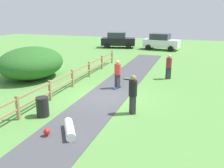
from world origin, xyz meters
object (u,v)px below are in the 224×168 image
(skater_riding, at_px, (118,73))
(skateboard_loose, at_px, (129,79))
(trash_bin, at_px, (43,107))
(bystander_maroon, at_px, (169,66))
(bush_large, at_px, (31,63))
(bystander_black, at_px, (133,92))
(parked_car_white, at_px, (161,42))
(parked_car_black, at_px, (118,40))
(skater_fallen, at_px, (68,129))

(skater_riding, bearing_deg, skateboard_loose, 84.72)
(trash_bin, distance_m, bystander_maroon, 9.48)
(bush_large, xyz_separation_m, bystander_black, (8.24, -3.87, -0.06))
(bystander_maroon, xyz_separation_m, bystander_black, (-0.88, -6.67, 0.08))
(skater_riding, relative_size, parked_car_white, 0.39)
(bush_large, relative_size, skateboard_loose, 6.06)
(bush_large, xyz_separation_m, parked_car_black, (1.38, 15.92, -0.13))
(skater_riding, xyz_separation_m, bystander_maroon, (2.69, 3.21, -0.03))
(trash_bin, bearing_deg, parked_car_white, 83.85)
(skater_fallen, bearing_deg, bush_large, 133.80)
(skateboard_loose, bearing_deg, parked_car_black, 110.17)
(trash_bin, distance_m, parked_car_white, 21.52)
(trash_bin, xyz_separation_m, parked_car_black, (-3.10, 21.37, 0.51))
(bush_large, bearing_deg, parked_car_black, 85.06)
(bush_large, bearing_deg, bystander_black, -25.16)
(bystander_maroon, bearing_deg, skater_fallen, -106.40)
(bush_large, xyz_separation_m, skateboard_loose, (6.62, 1.65, -1.00))
(trash_bin, distance_m, bystander_black, 4.12)
(skater_fallen, xyz_separation_m, bystander_black, (1.89, 2.75, 0.83))
(skateboard_loose, xyz_separation_m, parked_car_white, (0.16, 14.29, 0.87))
(trash_bin, height_order, skateboard_loose, trash_bin)
(trash_bin, xyz_separation_m, parked_car_white, (2.31, 21.39, 0.51))
(skateboard_loose, relative_size, parked_car_white, 0.19)
(skater_fallen, bearing_deg, skater_riding, 89.26)
(parked_car_white, bearing_deg, skater_riding, -91.23)
(bush_large, bearing_deg, trash_bin, -50.62)
(bystander_black, bearing_deg, bystander_maroon, 82.45)
(trash_bin, relative_size, skateboard_loose, 1.10)
(bush_large, xyz_separation_m, skater_fallen, (6.35, -6.62, -0.89))
(skater_riding, height_order, parked_car_white, parked_car_white)
(skater_fallen, relative_size, parked_car_black, 0.32)
(parked_car_black, bearing_deg, bystander_maroon, -59.46)
(bystander_black, bearing_deg, skateboard_loose, 106.35)
(skater_fallen, bearing_deg, skateboard_loose, 88.13)
(bush_large, height_order, bystander_maroon, bush_large)
(bystander_black, distance_m, parked_car_black, 20.95)
(bush_large, distance_m, trash_bin, 7.08)
(bystander_black, height_order, parked_car_black, parked_car_black)
(trash_bin, xyz_separation_m, skater_fallen, (1.87, -1.17, -0.25))
(skateboard_loose, distance_m, bystander_maroon, 2.88)
(skateboard_loose, bearing_deg, skater_fallen, -91.87)
(bush_large, bearing_deg, skater_riding, -3.63)
(skater_fallen, bearing_deg, trash_bin, 148.03)
(bush_large, relative_size, skater_fallen, 3.49)
(skater_riding, distance_m, skater_fallen, 6.26)
(trash_bin, distance_m, skater_fallen, 2.22)
(bystander_maroon, height_order, parked_car_black, parked_car_black)
(skater_fallen, relative_size, bystander_maroon, 0.83)
(skater_fallen, bearing_deg, parked_car_white, 88.90)
(skateboard_loose, height_order, parked_car_black, parked_car_black)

